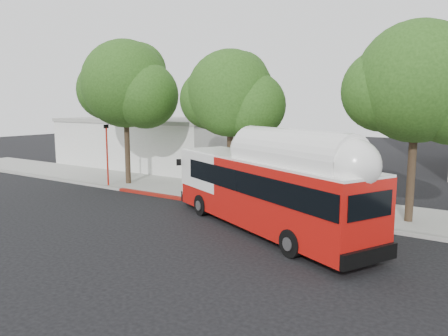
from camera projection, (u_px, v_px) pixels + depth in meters
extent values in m
plane|color=black|center=(178.00, 223.00, 20.43)|extent=(120.00, 120.00, 0.00)
cube|color=gray|center=(249.00, 197.00, 25.75)|extent=(60.00, 5.00, 0.15)
cube|color=gray|center=(224.00, 205.00, 23.62)|extent=(60.00, 0.30, 0.15)
cube|color=maroon|center=(181.00, 199.00, 25.27)|extent=(10.00, 0.32, 0.16)
cylinder|color=#2D2116|center=(127.00, 141.00, 29.47)|extent=(0.36, 0.36, 6.08)
sphere|color=#204513|center=(125.00, 84.00, 28.92)|extent=(5.80, 5.80, 5.80)
sphere|color=#204513|center=(145.00, 95.00, 28.31)|extent=(4.35, 4.35, 4.35)
cylinder|color=#2D2116|center=(230.00, 152.00, 25.51)|extent=(0.36, 0.36, 5.44)
sphere|color=#204513|center=(230.00, 93.00, 25.02)|extent=(5.00, 5.00, 5.00)
sphere|color=#204513|center=(253.00, 105.00, 24.52)|extent=(3.75, 3.75, 3.75)
cylinder|color=#2D2116|center=(412.00, 163.00, 19.80)|extent=(0.36, 0.36, 5.76)
sphere|color=#204513|center=(417.00, 82.00, 19.27)|extent=(5.40, 5.40, 5.40)
cube|color=silver|center=(158.00, 143.00, 39.36)|extent=(16.00, 10.00, 4.00)
cube|color=gray|center=(158.00, 120.00, 39.06)|extent=(16.20, 10.20, 0.30)
cube|color=#B5110C|center=(265.00, 192.00, 18.92)|extent=(11.42, 7.18, 2.77)
cube|color=black|center=(271.00, 181.00, 18.43)|extent=(10.41, 6.74, 0.91)
cube|color=white|center=(265.00, 160.00, 18.71)|extent=(11.39, 7.12, 0.10)
cube|color=white|center=(294.00, 159.00, 17.04)|extent=(6.35, 4.36, 0.53)
cube|color=black|center=(199.00, 195.00, 24.43)|extent=(1.43, 1.88, 0.06)
imported|color=navy|center=(199.00, 187.00, 24.37)|extent=(1.22, 1.73, 0.86)
cylinder|color=red|center=(107.00, 158.00, 28.84)|extent=(0.12, 0.12, 3.96)
cube|color=black|center=(106.00, 126.00, 28.54)|extent=(0.05, 0.40, 0.25)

